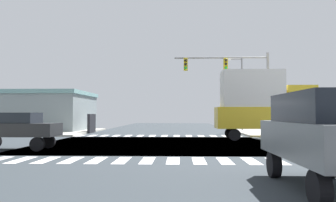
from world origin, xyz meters
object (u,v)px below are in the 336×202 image
Objects in this scene: traffic_signal_mast at (232,74)px; bank_building at (14,111)px; sedan_nearside_1 at (15,128)px; street_lamp at (240,87)px; suv_farside_1 at (324,131)px; box_truck_queued_1 at (264,103)px.

traffic_signal_mast reaches higher than bank_building.
sedan_nearside_1 is (9.29, -18.39, -0.96)m from bank_building.
street_lamp is 24.07m from bank_building.
street_lamp reaches higher than traffic_signal_mast.
street_lamp is (1.96, 7.43, -0.52)m from traffic_signal_mast.
traffic_signal_mast is 19.85m from suv_farside_1.
traffic_signal_mast is at bearing -156.52° from box_truck_queued_1.
traffic_signal_mast is 23.44m from bank_building.
street_lamp is at bearing 84.18° from suv_farside_1.
box_truck_queued_1 is at bearing -66.52° from traffic_signal_mast.
bank_building is 3.77× the size of suv_farside_1.
bank_building is at bearing 160.99° from traffic_signal_mast.
sedan_nearside_1 is at bearing -128.74° from street_lamp.
traffic_signal_mast reaches higher than suv_farside_1.
suv_farside_1 is (11.90, -8.66, 0.28)m from sedan_nearside_1.
box_truck_queued_1 is at bearing -91.51° from street_lamp.
street_lamp reaches higher than suv_farside_1.
box_truck_queued_1 reaches higher than suv_farside_1.
sedan_nearside_1 is at bearing 143.95° from suv_farside_1.
box_truck_queued_1 is (23.64, -11.39, 0.49)m from bank_building.
traffic_signal_mast reaches higher than box_truck_queued_1.
box_truck_queued_1 is (-0.30, -11.25, -2.02)m from street_lamp.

